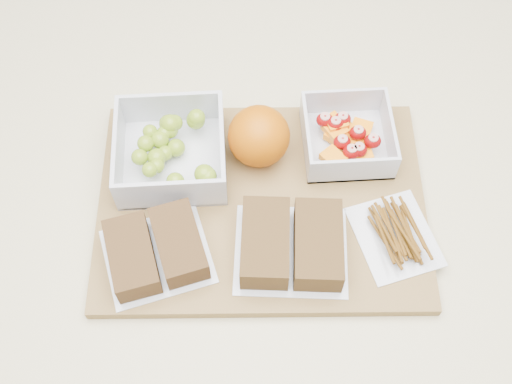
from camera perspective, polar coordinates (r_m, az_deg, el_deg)
ground at (r=1.68m, az=0.33°, el=-16.28°), size 4.00×4.00×0.00m
counter at (r=1.25m, az=0.43°, el=-11.52°), size 1.20×0.90×0.90m
cutting_board at (r=0.83m, az=0.50°, el=-1.08°), size 0.43×0.32×0.02m
grape_container at (r=0.84m, az=-7.41°, el=3.67°), size 0.14×0.14×0.06m
fruit_container at (r=0.86m, az=8.07°, el=4.82°), size 0.12×0.12×0.05m
orange at (r=0.83m, az=0.26°, el=4.98°), size 0.08×0.08×0.08m
sandwich_bag_left at (r=0.78m, az=-8.90°, el=-5.15°), size 0.15×0.14×0.04m
sandwich_bag_center at (r=0.78m, az=3.18°, el=-4.65°), size 0.15×0.13×0.04m
pretzel_bag at (r=0.81m, az=12.37°, el=-3.55°), size 0.12×0.13×0.03m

